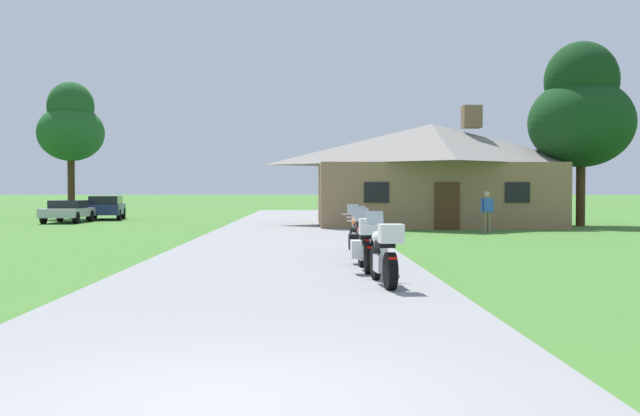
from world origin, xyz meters
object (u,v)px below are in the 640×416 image
at_px(motorcycle_white_nearest_to_camera, 384,254).
at_px(parked_navy_suv_far_left, 106,206).
at_px(motorcycle_red_second_in_row, 367,245).
at_px(bystander_blue_shirt_near_lodge, 487,210).
at_px(parked_silver_sedan_far_left, 68,211).
at_px(tree_left_far, 71,126).
at_px(motorcycle_red_third_in_row, 363,239).
at_px(tree_right_of_lodge, 581,110).
at_px(motorcycle_orange_farthest_in_row, 360,232).

distance_m(motorcycle_white_nearest_to_camera, parked_navy_suv_far_left, 34.34).
bearing_deg(parked_navy_suv_far_left, motorcycle_red_second_in_row, -74.42).
bearing_deg(parked_navy_suv_far_left, bystander_blue_shirt_near_lodge, -45.20).
distance_m(bystander_blue_shirt_near_lodge, parked_silver_sedan_far_left, 22.58).
bearing_deg(tree_left_far, bystander_blue_shirt_near_lodge, -37.00).
distance_m(motorcycle_red_third_in_row, tree_right_of_lodge, 22.91).
bearing_deg(tree_left_far, parked_navy_suv_far_left, -38.98).
distance_m(tree_right_of_lodge, parked_silver_sedan_far_left, 26.98).
height_order(motorcycle_red_third_in_row, motorcycle_orange_farthest_in_row, same).
xyz_separation_m(tree_right_of_lodge, tree_left_far, (-27.99, 10.62, 0.12)).
distance_m(motorcycle_red_second_in_row, tree_right_of_lodge, 24.73).
height_order(motorcycle_red_third_in_row, parked_navy_suv_far_left, parked_navy_suv_far_left).
relative_size(bystander_blue_shirt_near_lodge, tree_left_far, 0.20).
height_order(motorcycle_white_nearest_to_camera, tree_right_of_lodge, tree_right_of_lodge).
bearing_deg(motorcycle_red_third_in_row, parked_navy_suv_far_left, 114.87).
bearing_deg(motorcycle_white_nearest_to_camera, parked_navy_suv_far_left, 107.85).
distance_m(bystander_blue_shirt_near_lodge, tree_right_of_lodge, 9.66).
height_order(motorcycle_white_nearest_to_camera, motorcycle_red_second_in_row, same).
relative_size(motorcycle_red_second_in_row, tree_left_far, 0.25).
relative_size(motorcycle_white_nearest_to_camera, motorcycle_red_third_in_row, 1.00).
distance_m(motorcycle_white_nearest_to_camera, motorcycle_red_second_in_row, 2.32).
xyz_separation_m(motorcycle_orange_farthest_in_row, parked_navy_suv_far_left, (-13.31, 24.73, 0.16)).
bearing_deg(parked_navy_suv_far_left, motorcycle_orange_farthest_in_row, -70.21).
height_order(parked_navy_suv_far_left, parked_silver_sedan_far_left, parked_navy_suv_far_left).
height_order(motorcycle_red_second_in_row, motorcycle_orange_farthest_in_row, same).
bearing_deg(bystander_blue_shirt_near_lodge, motorcycle_red_second_in_row, 56.18).
bearing_deg(motorcycle_white_nearest_to_camera, motorcycle_orange_farthest_in_row, 84.63).
xyz_separation_m(motorcycle_red_third_in_row, parked_navy_suv_far_left, (-13.20, 27.24, 0.17)).
bearing_deg(motorcycle_red_second_in_row, motorcycle_white_nearest_to_camera, -88.66).
xyz_separation_m(tree_left_far, parked_navy_suv_far_left, (2.75, -2.22, -4.97)).
xyz_separation_m(motorcycle_orange_farthest_in_row, tree_left_far, (-16.06, 26.95, 5.13)).
height_order(bystander_blue_shirt_near_lodge, parked_navy_suv_far_left, bystander_blue_shirt_near_lodge).
distance_m(tree_right_of_lodge, parked_navy_suv_far_left, 27.04).
xyz_separation_m(motorcycle_red_second_in_row, bystander_blue_shirt_near_lodge, (6.12, 15.01, 0.34)).
relative_size(motorcycle_orange_farthest_in_row, parked_silver_sedan_far_left, 0.49).
bearing_deg(parked_silver_sedan_far_left, tree_left_far, 105.93).
distance_m(motorcycle_white_nearest_to_camera, bystander_blue_shirt_near_lodge, 18.35).
bearing_deg(parked_silver_sedan_far_left, parked_navy_suv_far_left, 77.74).
bearing_deg(parked_silver_sedan_far_left, motorcycle_white_nearest_to_camera, -62.40).
relative_size(motorcycle_red_third_in_row, parked_navy_suv_far_left, 0.43).
bearing_deg(tree_right_of_lodge, motorcycle_red_third_in_row, -122.59).
bearing_deg(motorcycle_red_third_in_row, tree_left_far, 117.44).
height_order(motorcycle_white_nearest_to_camera, motorcycle_red_third_in_row, same).
bearing_deg(parked_navy_suv_far_left, tree_right_of_lodge, -26.90).
bearing_deg(parked_silver_sedan_far_left, bystander_blue_shirt_near_lodge, -26.35).
bearing_deg(motorcycle_orange_farthest_in_row, parked_navy_suv_far_left, 110.24).
height_order(motorcycle_orange_farthest_in_row, parked_silver_sedan_far_left, motorcycle_orange_farthest_in_row).
bearing_deg(tree_left_far, motorcycle_white_nearest_to_camera, -64.75).
relative_size(tree_right_of_lodge, tree_left_far, 1.06).
bearing_deg(tree_right_of_lodge, motorcycle_orange_farthest_in_row, -126.16).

